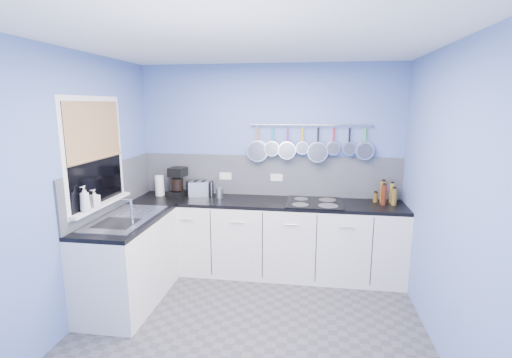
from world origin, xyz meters
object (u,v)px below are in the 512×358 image
(coffee_maker, at_px, (177,182))
(toaster, at_px, (200,188))
(soap_bottle_a, at_px, (85,199))
(soap_bottle_b, at_px, (94,198))
(canister, at_px, (219,193))
(paper_towel, at_px, (160,186))
(hob, at_px, (314,203))

(coffee_maker, bearing_deg, toaster, 22.16)
(soap_bottle_a, height_order, coffee_maker, soap_bottle_a)
(soap_bottle_b, bearing_deg, soap_bottle_a, -90.00)
(soap_bottle_a, xyz_separation_m, canister, (0.96, 1.23, -0.21))
(soap_bottle_a, height_order, paper_towel, soap_bottle_a)
(coffee_maker, bearing_deg, hob, 5.78)
(paper_towel, distance_m, toaster, 0.50)
(paper_towel, height_order, canister, paper_towel)
(soap_bottle_a, distance_m, hob, 2.42)
(soap_bottle_b, height_order, coffee_maker, coffee_maker)
(soap_bottle_a, relative_size, toaster, 0.84)
(coffee_maker, height_order, canister, coffee_maker)
(canister, xyz_separation_m, hob, (1.14, -0.07, -0.06))
(canister, bearing_deg, hob, -3.28)
(paper_towel, relative_size, canister, 2.00)
(soap_bottle_a, bearing_deg, toaster, 62.66)
(soap_bottle_a, height_order, hob, soap_bottle_a)
(soap_bottle_b, relative_size, canister, 1.37)
(soap_bottle_a, xyz_separation_m, hob, (2.10, 1.17, -0.26))
(paper_towel, bearing_deg, hob, -2.81)
(soap_bottle_a, distance_m, coffee_maker, 1.33)
(soap_bottle_a, bearing_deg, hob, 29.11)
(coffee_maker, distance_m, canister, 0.55)
(coffee_maker, relative_size, toaster, 1.25)
(paper_towel, xyz_separation_m, toaster, (0.50, 0.06, -0.03))
(soap_bottle_a, distance_m, toaster, 1.50)
(canister, bearing_deg, coffee_maker, 176.79)
(canister, bearing_deg, soap_bottle_b, -131.48)
(soap_bottle_b, distance_m, hob, 2.34)
(toaster, xyz_separation_m, canister, (0.27, -0.09, -0.03))
(soap_bottle_b, relative_size, toaster, 0.60)
(coffee_maker, bearing_deg, paper_towel, -170.52)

